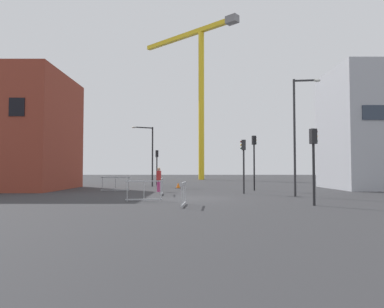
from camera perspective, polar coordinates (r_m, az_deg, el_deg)
The scene contains 15 objects.
ground at distance 20.12m, azimuth 0.07°, elevation -7.24°, with size 160.00×160.00×0.00m, color #333335.
brick_building at distance 32.55m, azimuth -27.83°, elevation 3.19°, with size 9.40×8.98×9.43m.
construction_crane at distance 57.05m, azimuth 0.90°, elevation 12.39°, with size 15.23×13.59×24.37m.
streetlamp_tall at distance 22.52m, azimuth 16.62°, elevation 4.20°, with size 1.67×0.35×7.24m.
streetlamp_short at distance 33.62m, azimuth -7.20°, elevation 0.69°, with size 1.93×1.02×5.71m.
traffic_light_crosswalk at distance 35.65m, azimuth -5.97°, elevation -1.23°, with size 0.32×0.39×3.58m.
traffic_light_island at distance 24.02m, azimuth 8.19°, elevation -0.52°, with size 0.38×0.27×3.67m.
traffic_light_verge at distance 17.06m, azimuth 19.00°, elevation 0.11°, with size 0.39×0.30×3.54m.
traffic_light_far at distance 27.74m, azimuth 9.88°, elevation 0.01°, with size 0.39×0.32×4.28m.
pedestrian_walking at distance 25.84m, azimuth -5.66°, elevation -3.85°, with size 0.34×0.34×1.78m.
safety_barrier_front at distance 15.88m, azimuth -1.59°, elevation -6.49°, with size 0.19×1.85×1.08m.
safety_barrier_rear at distance 22.84m, azimuth -5.15°, elevation -5.25°, with size 0.17×2.15×1.08m.
safety_barrier_left_run at distance 26.99m, azimuth -12.60°, elevation -4.77°, with size 2.16×0.29×1.08m.
safety_barrier_mid_span at distance 18.43m, azimuth -8.06°, elevation -5.91°, with size 1.91×0.34×1.08m.
traffic_cone_on_verge at distance 30.61m, azimuth -2.50°, elevation -5.17°, with size 0.49×0.49×0.50m.
Camera 1 is at (-0.10, -20.05, 1.68)m, focal length 32.70 mm.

